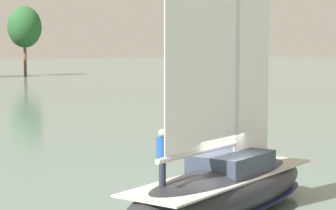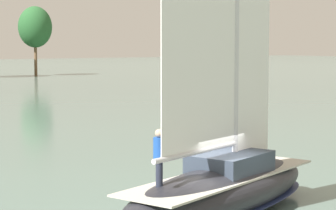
{
  "view_description": "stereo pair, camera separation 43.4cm",
  "coord_description": "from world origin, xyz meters",
  "views": [
    {
      "loc": [
        -13.2,
        -15.43,
        5.42
      ],
      "look_at": [
        0.0,
        3.0,
        3.28
      ],
      "focal_mm": 70.0,
      "sensor_mm": 36.0,
      "label": 1
    },
    {
      "loc": [
        -12.84,
        -15.67,
        5.42
      ],
      "look_at": [
        0.0,
        3.0,
        3.28
      ],
      "focal_mm": 70.0,
      "sensor_mm": 36.0,
      "label": 2
    }
  ],
  "objects": [
    {
      "name": "sailboat_main",
      "position": [
        0.01,
        0.0,
        1.04
      ],
      "size": [
        9.82,
        5.5,
        13.01
      ],
      "color": "#232328",
      "rests_on": "ground"
    },
    {
      "name": "tree_shore_center",
      "position": [
        31.08,
        87.32,
        8.1
      ],
      "size": [
        5.62,
        5.62,
        11.57
      ],
      "color": "brown",
      "rests_on": "ground"
    }
  ]
}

